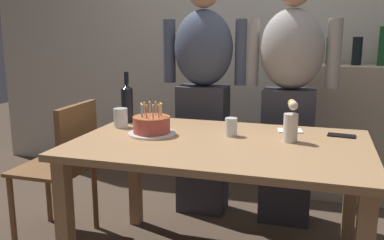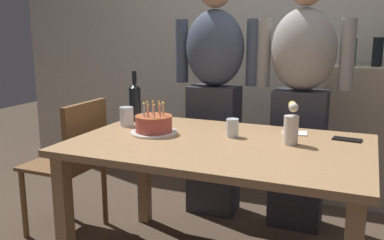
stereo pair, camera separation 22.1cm
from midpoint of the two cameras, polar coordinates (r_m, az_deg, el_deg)
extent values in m
cube|color=beige|center=(3.62, 13.94, 11.67)|extent=(5.20, 0.10, 2.60)
cube|color=#A37A51|center=(2.18, 6.62, -3.44)|extent=(1.50, 0.96, 0.03)
cube|color=#A37A51|center=(2.26, -14.07, -13.22)|extent=(0.07, 0.07, 0.70)
cube|color=#A37A51|center=(2.90, -4.29, -7.09)|extent=(0.07, 0.07, 0.70)
cube|color=#A37A51|center=(2.61, 23.78, -10.34)|extent=(0.07, 0.07, 0.70)
cylinder|color=white|center=(2.34, -2.46, -1.73)|extent=(0.26, 0.26, 0.01)
cylinder|color=#B24C42|center=(2.33, -2.47, -0.59)|extent=(0.20, 0.20, 0.08)
cylinder|color=#B75B33|center=(2.32, -2.48, 0.48)|extent=(0.20, 0.20, 0.01)
cylinder|color=#EAB266|center=(2.36, -1.83, 1.54)|extent=(0.01, 0.01, 0.06)
sphere|color=#F9C64C|center=(2.35, -1.84, 2.46)|extent=(0.01, 0.01, 0.01)
cylinder|color=beige|center=(2.37, -2.64, 1.56)|extent=(0.01, 0.01, 0.06)
sphere|color=#F9C64C|center=(2.36, -2.65, 2.48)|extent=(0.01, 0.01, 0.01)
cylinder|color=#EAB266|center=(2.35, -3.39, 1.49)|extent=(0.01, 0.01, 0.06)
sphere|color=#F9C64C|center=(2.35, -3.41, 2.41)|extent=(0.01, 0.01, 0.01)
cylinder|color=#93B7DB|center=(2.32, -3.82, 1.35)|extent=(0.01, 0.01, 0.06)
sphere|color=#F9C64C|center=(2.32, -3.83, 2.28)|extent=(0.01, 0.01, 0.01)
cylinder|color=#93B7DB|center=(2.29, -3.74, 1.20)|extent=(0.01, 0.01, 0.06)
sphere|color=#F9C64C|center=(2.28, -3.76, 2.14)|extent=(0.01, 0.01, 0.01)
cylinder|color=pink|center=(2.27, -3.18, 1.08)|extent=(0.01, 0.01, 0.06)
sphere|color=#F9C64C|center=(2.26, -3.19, 2.04)|extent=(0.01, 0.01, 0.01)
cylinder|color=pink|center=(2.26, -2.33, 1.06)|extent=(0.01, 0.01, 0.06)
sphere|color=#F9C64C|center=(2.25, -2.34, 2.01)|extent=(0.01, 0.01, 0.01)
cylinder|color=pink|center=(2.27, -1.55, 1.13)|extent=(0.01, 0.01, 0.06)
sphere|color=#F9C64C|center=(2.27, -1.56, 2.08)|extent=(0.01, 0.01, 0.01)
cylinder|color=#EAB266|center=(2.30, -1.15, 1.27)|extent=(0.01, 0.01, 0.06)
sphere|color=#F9C64C|center=(2.30, -1.15, 2.22)|extent=(0.01, 0.01, 0.01)
cylinder|color=beige|center=(2.34, -1.26, 1.43)|extent=(0.01, 0.01, 0.06)
sphere|color=#F9C64C|center=(2.33, -1.26, 2.36)|extent=(0.01, 0.01, 0.01)
cylinder|color=silver|center=(2.28, 8.25, -1.09)|extent=(0.07, 0.07, 0.10)
cylinder|color=silver|center=(2.53, -6.34, 0.45)|extent=(0.08, 0.08, 0.11)
cylinder|color=black|center=(2.66, -5.33, 2.10)|extent=(0.07, 0.07, 0.21)
cone|color=black|center=(2.64, -5.38, 4.61)|extent=(0.07, 0.07, 0.03)
cylinder|color=black|center=(2.64, -5.40, 5.72)|extent=(0.03, 0.03, 0.08)
cube|color=black|center=(2.38, 22.72, -2.47)|extent=(0.15, 0.09, 0.01)
cube|color=white|center=(2.43, 16.25, -1.74)|extent=(0.15, 0.12, 0.01)
cylinder|color=silver|center=(2.19, 16.04, -1.36)|extent=(0.07, 0.07, 0.15)
sphere|color=#DB6670|center=(2.18, 16.34, 1.66)|extent=(0.04, 0.04, 0.04)
sphere|color=silver|center=(2.15, 16.42, 1.61)|extent=(0.05, 0.05, 0.05)
sphere|color=gold|center=(2.17, 16.25, 1.94)|extent=(0.04, 0.04, 0.04)
cube|color=#33333D|center=(3.05, 5.03, -4.04)|extent=(0.34, 0.23, 0.92)
ellipsoid|color=#424C60|center=(2.93, 5.29, 9.61)|extent=(0.41, 0.27, 0.52)
cylinder|color=#424C60|center=(2.89, 10.43, 8.91)|extent=(0.09, 0.09, 0.44)
cylinder|color=#424C60|center=(3.05, 0.73, 9.26)|extent=(0.09, 0.09, 0.44)
cube|color=#33333D|center=(2.93, 16.17, -5.16)|extent=(0.34, 0.23, 0.92)
ellipsoid|color=#9E9993|center=(2.81, 17.03, 9.03)|extent=(0.41, 0.27, 0.52)
cylinder|color=#9E9993|center=(2.82, 22.36, 8.14)|extent=(0.09, 0.09, 0.44)
cylinder|color=#9E9993|center=(2.88, 11.86, 8.84)|extent=(0.09, 0.09, 0.44)
cube|color=brown|center=(2.82, -14.83, -5.75)|extent=(0.42, 0.42, 0.02)
cube|color=brown|center=(2.65, -11.81, -1.98)|extent=(0.04, 0.40, 0.40)
cylinder|color=brown|center=(3.13, -15.21, -8.51)|extent=(0.04, 0.04, 0.45)
cylinder|color=brown|center=(2.88, -19.68, -10.67)|extent=(0.04, 0.04, 0.45)
cylinder|color=brown|center=(2.93, -9.58, -9.67)|extent=(0.04, 0.04, 0.45)
cylinder|color=brown|center=(2.66, -13.81, -12.19)|extent=(0.04, 0.04, 0.45)
cube|color=tan|center=(3.45, 26.06, -2.26)|extent=(0.85, 0.30, 1.04)
cylinder|color=#194723|center=(3.36, 22.41, 8.48)|extent=(0.08, 0.08, 0.20)
cylinder|color=black|center=(3.36, 25.51, 8.27)|extent=(0.07, 0.07, 0.21)
camera|label=1|loc=(0.11, -87.14, 0.61)|focal=39.58mm
camera|label=2|loc=(0.11, 92.86, -0.61)|focal=39.58mm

